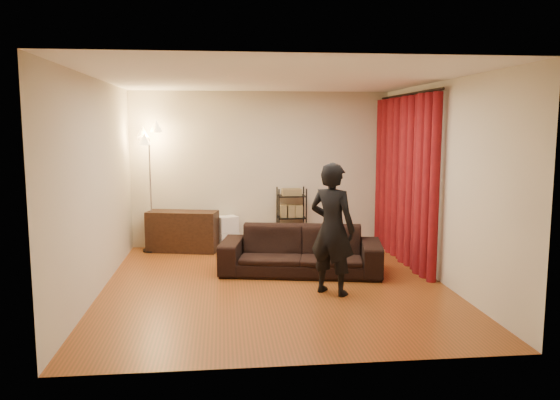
{
  "coord_description": "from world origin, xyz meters",
  "views": [
    {
      "loc": [
        -0.68,
        -7.04,
        2.1
      ],
      "look_at": [
        0.1,
        0.3,
        1.1
      ],
      "focal_mm": 35.0,
      "sensor_mm": 36.0,
      "label": 1
    }
  ],
  "objects": [
    {
      "name": "wall_front",
      "position": [
        0.0,
        -2.5,
        1.35
      ],
      "size": [
        5.0,
        0.0,
        5.0
      ],
      "primitive_type": "plane",
      "rotation": [
        -1.57,
        0.0,
        0.0
      ],
      "color": "beige",
      "rests_on": "ground"
    },
    {
      "name": "floor_lamp",
      "position": [
        -1.88,
        2.18,
        1.06
      ],
      "size": [
        0.5,
        0.5,
        2.11
      ],
      "primitive_type": null,
      "rotation": [
        0.0,
        0.0,
        -0.42
      ],
      "color": "silver",
      "rests_on": "ground"
    },
    {
      "name": "ceiling",
      "position": [
        0.0,
        0.0,
        2.7
      ],
      "size": [
        5.0,
        5.0,
        0.0
      ],
      "primitive_type": "plane",
      "rotation": [
        3.14,
        0.0,
        0.0
      ],
      "color": "white",
      "rests_on": "ground"
    },
    {
      "name": "media_cabinet",
      "position": [
        -1.36,
        2.13,
        0.34
      ],
      "size": [
        1.24,
        0.69,
        0.68
      ],
      "primitive_type": "cube",
      "rotation": [
        0.0,
        0.0,
        -0.23
      ],
      "color": "black",
      "rests_on": "ground"
    },
    {
      "name": "curtain_rod",
      "position": [
        2.15,
        1.12,
        2.58
      ],
      "size": [
        0.04,
        2.65,
        0.04
      ],
      "primitive_type": "cylinder",
      "rotation": [
        1.57,
        0.0,
        0.0
      ],
      "color": "black",
      "rests_on": "wall_right"
    },
    {
      "name": "sofa",
      "position": [
        0.43,
        0.54,
        0.33
      ],
      "size": [
        2.4,
        1.3,
        0.66
      ],
      "primitive_type": "imported",
      "rotation": [
        0.0,
        0.0,
        -0.19
      ],
      "color": "black",
      "rests_on": "ground"
    },
    {
      "name": "person",
      "position": [
        0.67,
        -0.46,
        0.83
      ],
      "size": [
        0.72,
        0.69,
        1.66
      ],
      "primitive_type": "imported",
      "rotation": [
        0.0,
        0.0,
        2.45
      ],
      "color": "black",
      "rests_on": "ground"
    },
    {
      "name": "wire_shelf",
      "position": [
        0.51,
        2.28,
        0.52
      ],
      "size": [
        0.53,
        0.42,
        1.04
      ],
      "primitive_type": null,
      "rotation": [
        0.0,
        0.0,
        0.21
      ],
      "color": "black",
      "rests_on": "ground"
    },
    {
      "name": "wall_back",
      "position": [
        0.0,
        2.5,
        1.35
      ],
      "size": [
        5.0,
        0.0,
        5.0
      ],
      "primitive_type": "plane",
      "rotation": [
        1.57,
        0.0,
        0.0
      ],
      "color": "beige",
      "rests_on": "ground"
    },
    {
      "name": "storage_boxes",
      "position": [
        -0.6,
        2.31,
        0.28
      ],
      "size": [
        0.41,
        0.38,
        0.56
      ],
      "primitive_type": null,
      "rotation": [
        0.0,
        0.0,
        0.4
      ],
      "color": "silver",
      "rests_on": "ground"
    },
    {
      "name": "floor",
      "position": [
        0.0,
        0.0,
        0.0
      ],
      "size": [
        5.0,
        5.0,
        0.0
      ],
      "primitive_type": "plane",
      "color": "brown",
      "rests_on": "ground"
    },
    {
      "name": "wall_left",
      "position": [
        -2.25,
        0.0,
        1.35
      ],
      "size": [
        0.0,
        5.0,
        5.0
      ],
      "primitive_type": "plane",
      "rotation": [
        1.57,
        0.0,
        1.57
      ],
      "color": "beige",
      "rests_on": "ground"
    },
    {
      "name": "curtain",
      "position": [
        2.13,
        1.12,
        1.28
      ],
      "size": [
        0.22,
        2.65,
        2.55
      ],
      "primitive_type": null,
      "color": "maroon",
      "rests_on": "ground"
    },
    {
      "name": "wall_right",
      "position": [
        2.25,
        0.0,
        1.35
      ],
      "size": [
        0.0,
        5.0,
        5.0
      ],
      "primitive_type": "plane",
      "rotation": [
        1.57,
        0.0,
        -1.57
      ],
      "color": "beige",
      "rests_on": "ground"
    }
  ]
}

